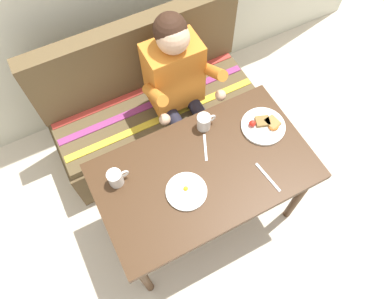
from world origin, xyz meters
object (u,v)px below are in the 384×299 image
table (204,176)px  knife (268,177)px  couch (153,110)px  plate_eggs (186,191)px  fork (205,147)px  coffee_mug (116,178)px  coffee_mug_second (204,122)px  person (179,84)px  plate_breakfast (264,125)px

table → knife: bearing=-35.0°
couch → plate_eggs: bearing=-100.1°
fork → knife: same height
couch → fork: 0.76m
coffee_mug → coffee_mug_second: (0.58, 0.09, 0.00)m
plate_eggs → table: bearing=24.9°
coffee_mug → fork: bearing=-4.0°
person → coffee_mug: 0.73m
coffee_mug_second → knife: bearing=-71.1°
plate_eggs → knife: (0.43, -0.13, -0.01)m
plate_breakfast → coffee_mug: (-0.89, 0.07, 0.04)m
fork → coffee_mug_second: bearing=89.2°
table → person: person is taller
table → knife: size_ratio=6.00×
couch → plate_eggs: size_ratio=6.52×
table → couch: 0.83m
coffee_mug → fork: 0.52m
couch → fork: size_ratio=8.47×
table → fork: 0.16m
table → knife: 0.36m
table → person: size_ratio=0.99×
person → plate_breakfast: (0.30, -0.50, 0.00)m
plate_breakfast → couch: bearing=122.9°
plate_eggs → fork: size_ratio=1.30×
plate_breakfast → knife: bearing=-118.8°
plate_breakfast → person: bearing=120.8°
couch → coffee_mug_second: couch is taller
person → coffee_mug: (-0.59, -0.43, 0.04)m
person → fork: bearing=-98.3°
couch → plate_breakfast: 0.91m
person → plate_breakfast: person is taller
table → couch: couch is taller
plate_breakfast → knife: 0.32m
table → fork: size_ratio=7.06×
couch → coffee_mug: couch is taller
coffee_mug → fork: coffee_mug is taller
plate_breakfast → coffee_mug: size_ratio=2.19×
coffee_mug → table: bearing=-19.2°
plate_eggs → fork: (0.22, 0.19, -0.01)m
plate_eggs → coffee_mug: 0.38m
table → plate_eggs: plate_eggs is taller
person → fork: 0.47m
plate_breakfast → coffee_mug: bearing=175.5°
coffee_mug → knife: coffee_mug is taller
coffee_mug_second → couch: bearing=104.1°
plate_breakfast → coffee_mug: 0.89m
plate_eggs → plate_breakfast: bearing=14.8°
couch → plate_breakfast: (0.44, -0.68, 0.41)m
person → couch: bearing=128.4°
table → plate_eggs: 0.19m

